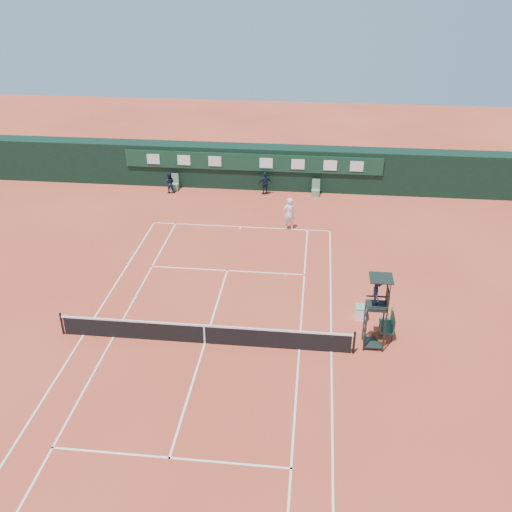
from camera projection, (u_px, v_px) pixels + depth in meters
The scene contains 14 objects.
ground at pixel (205, 343), 24.83m from camera, with size 90.00×90.00×0.00m, color #C8492F.
court_lines at pixel (205, 343), 24.83m from camera, with size 11.05×23.85×0.01m.
tennis_net at pixel (204, 334), 24.59m from camera, with size 12.90×0.10×1.10m.
back_wall at pixel (253, 167), 40.51m from camera, with size 40.00×1.65×3.00m.
linesman_chair_left at pixel (175, 186), 40.50m from camera, with size 0.55×0.50×1.15m.
linesman_chair_right at pixel (316, 191), 39.55m from camera, with size 0.55×0.50×1.15m.
umpire_chair at pixel (377, 298), 23.53m from camera, with size 0.96×0.95×3.42m.
player_bench at pixel (389, 323), 25.12m from camera, with size 0.56×1.20×1.10m.
tennis_bag at pixel (379, 339), 24.87m from camera, with size 0.32×0.73×0.27m, color black.
cooler at pixel (361, 312), 26.37m from camera, with size 0.57×0.57×0.65m.
tennis_ball at pixel (285, 276), 29.87m from camera, with size 0.07×0.07×0.07m, color #D9EB36.
player at pixel (289, 214), 34.49m from camera, with size 0.75×0.49×2.04m, color white.
ball_kid_left at pixel (170, 183), 39.82m from camera, with size 0.72×0.56×1.48m, color black.
ball_kid_right at pixel (265, 183), 39.54m from camera, with size 0.94×0.39×1.61m, color black.
Camera 1 is at (4.40, -19.69, 15.14)m, focal length 40.00 mm.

